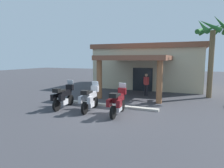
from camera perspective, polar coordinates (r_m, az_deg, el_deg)
The scene contains 8 objects.
ground_plane at distance 11.11m, azimuth -1.37°, elevation -8.04°, with size 80.00×80.00×0.00m, color #38383D.
motel_building at distance 21.36m, azimuth 10.98°, elevation 5.27°, with size 10.77×12.30×4.32m.
motorcycle_black at distance 12.13m, azimuth -13.90°, elevation -3.54°, with size 0.75×2.21×1.61m.
motorcycle_silver at distance 11.25m, azimuth -6.41°, elevation -4.23°, with size 0.78×2.21×1.61m.
motorcycle_maroon at distance 10.35m, azimuth 1.70°, elevation -5.21°, with size 0.73×2.21×1.61m.
pedestrian at distance 15.82m, azimuth 9.87°, elevation 0.30°, with size 0.49×0.32×1.76m.
palm_tree_near_portico at distance 16.49m, azimuth 27.08°, elevation 11.46°, with size 2.51×2.52×5.95m.
curb_strip at distance 12.58m, azimuth -3.24°, elevation -5.92°, with size 7.30×0.36×0.12m, color #ADA89E.
Camera 1 is at (4.44, -9.74, 2.97)m, focal length 31.55 mm.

